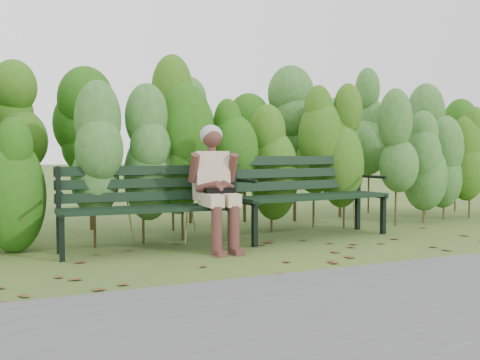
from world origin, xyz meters
name	(u,v)px	position (x,y,z in m)	size (l,w,h in m)	color
ground	(254,255)	(0.00, 0.00, 0.00)	(80.00, 80.00, 0.00)	#324F23
footpath	(401,310)	(0.00, -2.20, 0.01)	(60.00, 2.50, 0.01)	#474749
hedge_band	(192,136)	(0.00, 1.86, 1.26)	(11.04, 1.67, 2.42)	#47381E
leaf_litter	(251,258)	(-0.12, -0.16, 0.00)	(5.70, 2.19, 0.01)	brown
bench_left	(144,201)	(-0.94, 0.74, 0.53)	(1.84, 0.69, 0.91)	black
bench_right	(306,189)	(1.14, 0.87, 0.59)	(2.06, 0.83, 1.00)	black
seated_woman	(215,179)	(-0.22, 0.51, 0.76)	(0.55, 0.80, 1.35)	beige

